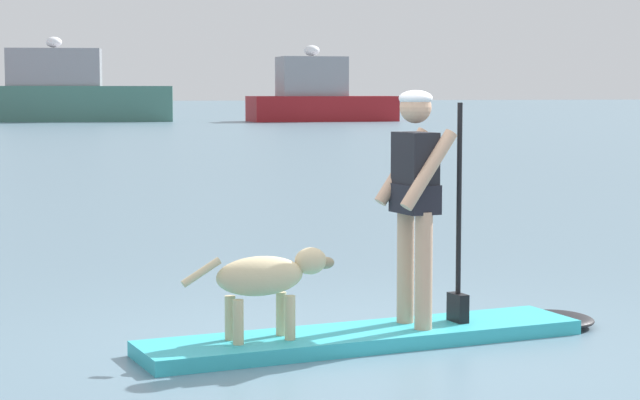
% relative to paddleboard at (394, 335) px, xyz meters
% --- Properties ---
extents(ground_plane, '(400.00, 400.00, 0.00)m').
position_rel_paddleboard_xyz_m(ground_plane, '(-0.23, -0.03, -0.05)').
color(ground_plane, slate).
extents(paddleboard, '(3.44, 1.02, 0.10)m').
position_rel_paddleboard_xyz_m(paddleboard, '(0.00, 0.00, 0.00)').
color(paddleboard, '#33B2BF').
rests_on(paddleboard, ground_plane).
extents(person_paddler, '(0.63, 0.52, 1.62)m').
position_rel_paddleboard_xyz_m(person_paddler, '(0.17, 0.02, 0.99)').
color(person_paddler, tan).
rests_on(person_paddler, paddleboard).
extents(dog, '(1.06, 0.29, 0.59)m').
position_rel_paddleboard_xyz_m(dog, '(-0.93, -0.11, 0.45)').
color(dog, '#CCB78C').
rests_on(dog, paddleboard).
extents(moored_boat_center, '(11.74, 4.73, 4.74)m').
position_rel_paddleboard_xyz_m(moored_boat_center, '(3.30, 60.18, 1.50)').
color(moored_boat_center, '#3F7266').
rests_on(moored_boat_center, ground_plane).
extents(moored_boat_far_starboard, '(8.39, 3.43, 4.30)m').
position_rel_paddleboard_xyz_m(moored_boat_far_starboard, '(17.04, 56.56, 1.31)').
color(moored_boat_far_starboard, maroon).
rests_on(moored_boat_far_starboard, ground_plane).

